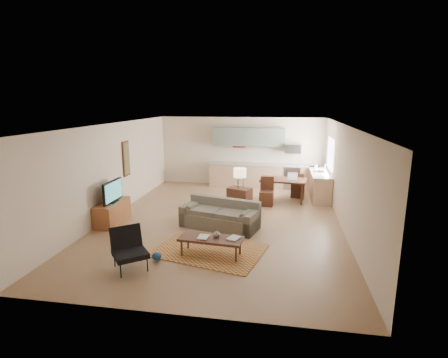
% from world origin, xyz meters
% --- Properties ---
extents(room, '(9.00, 9.00, 9.00)m').
position_xyz_m(room, '(0.00, 0.00, 1.35)').
color(room, '#8B6747').
rests_on(room, ground).
extents(kitchen_counter_back, '(4.26, 0.64, 0.92)m').
position_xyz_m(kitchen_counter_back, '(0.90, 4.18, 0.46)').
color(kitchen_counter_back, tan).
rests_on(kitchen_counter_back, ground).
extents(kitchen_counter_right, '(0.64, 2.26, 0.92)m').
position_xyz_m(kitchen_counter_right, '(2.93, 3.00, 0.46)').
color(kitchen_counter_right, tan).
rests_on(kitchen_counter_right, ground).
extents(kitchen_range, '(0.62, 0.62, 0.90)m').
position_xyz_m(kitchen_range, '(2.00, 4.18, 0.45)').
color(kitchen_range, '#A5A8AD').
rests_on(kitchen_range, ground).
extents(kitchen_microwave, '(0.62, 0.40, 0.35)m').
position_xyz_m(kitchen_microwave, '(2.00, 4.20, 1.55)').
color(kitchen_microwave, '#A5A8AD').
rests_on(kitchen_microwave, room).
extents(upper_cabinets, '(2.80, 0.34, 0.70)m').
position_xyz_m(upper_cabinets, '(0.30, 4.33, 1.95)').
color(upper_cabinets, slate).
rests_on(upper_cabinets, room).
extents(window_right, '(0.02, 1.40, 1.05)m').
position_xyz_m(window_right, '(3.23, 3.00, 1.55)').
color(window_right, white).
rests_on(window_right, room).
extents(wall_art_left, '(0.06, 0.42, 1.10)m').
position_xyz_m(wall_art_left, '(-3.21, 0.90, 1.55)').
color(wall_art_left, olive).
rests_on(wall_art_left, room).
extents(triptych, '(1.70, 0.04, 0.50)m').
position_xyz_m(triptych, '(-0.10, 4.47, 1.75)').
color(triptych, beige).
rests_on(triptych, room).
extents(rug, '(2.70, 2.16, 0.02)m').
position_xyz_m(rug, '(0.04, -2.04, 0.01)').
color(rug, '#8F3D16').
rests_on(rug, floor).
extents(sofa, '(2.31, 1.47, 0.74)m').
position_xyz_m(sofa, '(0.02, -0.53, 0.37)').
color(sofa, '#615B4E').
rests_on(sofa, floor).
extents(coffee_table, '(1.44, 0.68, 0.42)m').
position_xyz_m(coffee_table, '(0.14, -2.27, 0.21)').
color(coffee_table, '#44251B').
rests_on(coffee_table, floor).
extents(book_a, '(0.25, 0.32, 0.03)m').
position_xyz_m(book_a, '(-0.14, -2.30, 0.43)').
color(book_a, maroon).
rests_on(book_a, coffee_table).
extents(book_b, '(0.46, 0.48, 0.02)m').
position_xyz_m(book_b, '(0.54, -2.19, 0.43)').
color(book_b, navy).
rests_on(book_b, coffee_table).
extents(vase, '(0.21, 0.21, 0.17)m').
position_xyz_m(vase, '(0.26, -2.22, 0.50)').
color(vase, black).
rests_on(vase, coffee_table).
extents(armchair, '(1.03, 1.03, 0.84)m').
position_xyz_m(armchair, '(-1.32, -3.17, 0.42)').
color(armchair, black).
rests_on(armchair, floor).
extents(tv_credenza, '(0.50, 1.31, 0.61)m').
position_xyz_m(tv_credenza, '(-2.98, -0.66, 0.30)').
color(tv_credenza, brown).
rests_on(tv_credenza, floor).
extents(tv, '(0.10, 1.01, 0.61)m').
position_xyz_m(tv, '(-2.93, -0.66, 0.91)').
color(tv, black).
rests_on(tv, tv_credenza).
extents(console_table, '(0.78, 0.67, 0.78)m').
position_xyz_m(console_table, '(0.39, 0.82, 0.39)').
color(console_table, '#3C2014').
rests_on(console_table, floor).
extents(table_lamp, '(0.50, 0.50, 0.62)m').
position_xyz_m(table_lamp, '(0.39, 0.82, 1.09)').
color(table_lamp, beige).
rests_on(table_lamp, console_table).
extents(dining_table, '(1.59, 1.03, 0.76)m').
position_xyz_m(dining_table, '(1.67, 2.33, 0.38)').
color(dining_table, '#3C2014').
rests_on(dining_table, floor).
extents(dining_chair_near, '(0.46, 0.48, 0.92)m').
position_xyz_m(dining_chair_near, '(1.15, 1.73, 0.46)').
color(dining_chair_near, '#3C2014').
rests_on(dining_chair_near, floor).
extents(dining_chair_far, '(0.50, 0.52, 0.90)m').
position_xyz_m(dining_chair_far, '(2.19, 2.92, 0.45)').
color(dining_chair_far, '#3C2014').
rests_on(dining_chair_far, floor).
extents(laptop, '(0.33, 0.25, 0.24)m').
position_xyz_m(laptop, '(1.97, 2.23, 0.88)').
color(laptop, '#A5A8AD').
rests_on(laptop, dining_table).
extents(soap_bottle, '(0.12, 0.12, 0.19)m').
position_xyz_m(soap_bottle, '(2.83, 3.52, 1.02)').
color(soap_bottle, beige).
rests_on(soap_bottle, kitchen_counter_right).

